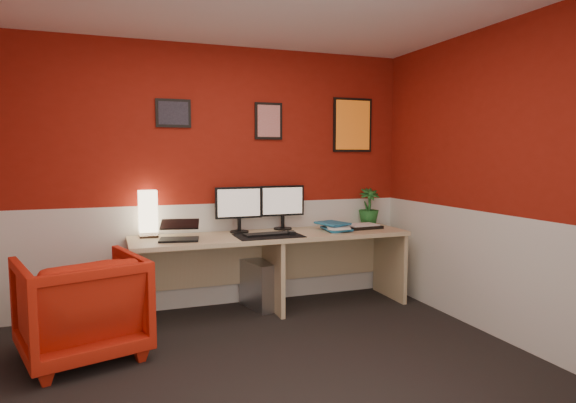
# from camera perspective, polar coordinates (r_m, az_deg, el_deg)

# --- Properties ---
(ground) EXTENTS (4.00, 3.50, 0.01)m
(ground) POSITION_cam_1_polar(r_m,az_deg,el_deg) (3.38, -2.75, -20.26)
(ground) COLOR black
(ground) RESTS_ON ground
(wall_back) EXTENTS (4.00, 0.01, 2.50)m
(wall_back) POSITION_cam_1_polar(r_m,az_deg,el_deg) (4.75, -9.09, 2.75)
(wall_back) COLOR maroon
(wall_back) RESTS_ON ground
(wall_front) EXTENTS (4.00, 0.01, 2.50)m
(wall_front) POSITION_cam_1_polar(r_m,az_deg,el_deg) (1.48, 17.51, -3.14)
(wall_front) COLOR maroon
(wall_front) RESTS_ON ground
(wall_right) EXTENTS (0.01, 3.50, 2.50)m
(wall_right) POSITION_cam_1_polar(r_m,az_deg,el_deg) (4.11, 24.84, 1.92)
(wall_right) COLOR maroon
(wall_right) RESTS_ON ground
(wainscot_back) EXTENTS (4.00, 0.01, 1.00)m
(wainscot_back) POSITION_cam_1_polar(r_m,az_deg,el_deg) (4.84, -8.95, -6.16)
(wainscot_back) COLOR silver
(wainscot_back) RESTS_ON ground
(wainscot_right) EXTENTS (0.01, 3.50, 1.00)m
(wainscot_right) POSITION_cam_1_polar(r_m,az_deg,el_deg) (4.22, 24.39, -8.31)
(wainscot_right) COLOR silver
(wainscot_right) RESTS_ON ground
(desk) EXTENTS (2.60, 0.65, 0.73)m
(desk) POSITION_cam_1_polar(r_m,az_deg,el_deg) (4.68, -1.76, -8.20)
(desk) COLOR tan
(desk) RESTS_ON ground
(shoji_lamp) EXTENTS (0.16, 0.16, 0.40)m
(shoji_lamp) POSITION_cam_1_polar(r_m,az_deg,el_deg) (4.58, -15.98, -1.51)
(shoji_lamp) COLOR #FFE5B2
(shoji_lamp) RESTS_ON desk
(laptop) EXTENTS (0.37, 0.29, 0.22)m
(laptop) POSITION_cam_1_polar(r_m,az_deg,el_deg) (4.32, -12.57, -3.03)
(laptop) COLOR black
(laptop) RESTS_ON desk
(monitor_left) EXTENTS (0.45, 0.06, 0.58)m
(monitor_left) POSITION_cam_1_polar(r_m,az_deg,el_deg) (4.67, -5.72, -0.09)
(monitor_left) COLOR black
(monitor_left) RESTS_ON desk
(monitor_right) EXTENTS (0.45, 0.06, 0.58)m
(monitor_right) POSITION_cam_1_polar(r_m,az_deg,el_deg) (4.85, -0.62, 0.14)
(monitor_right) COLOR black
(monitor_right) RESTS_ON desk
(desk_mat) EXTENTS (0.60, 0.38, 0.01)m
(desk_mat) POSITION_cam_1_polar(r_m,az_deg,el_deg) (4.48, -2.27, -4.00)
(desk_mat) COLOR black
(desk_mat) RESTS_ON desk
(keyboard) EXTENTS (0.43, 0.17, 0.02)m
(keyboard) POSITION_cam_1_polar(r_m,az_deg,el_deg) (4.49, -2.48, -3.81)
(keyboard) COLOR black
(keyboard) RESTS_ON desk_mat
(mouse) EXTENTS (0.07, 0.11, 0.03)m
(mouse) POSITION_cam_1_polar(r_m,az_deg,el_deg) (4.53, 0.41, -3.66)
(mouse) COLOR black
(mouse) RESTS_ON desk_mat
(book_bottom) EXTENTS (0.27, 0.34, 0.03)m
(book_bottom) POSITION_cam_1_polar(r_m,az_deg,el_deg) (4.77, 4.31, -3.28)
(book_bottom) COLOR teal
(book_bottom) RESTS_ON desk
(book_middle) EXTENTS (0.30, 0.35, 0.02)m
(book_middle) POSITION_cam_1_polar(r_m,az_deg,el_deg) (4.77, 4.53, -3.00)
(book_middle) COLOR silver
(book_middle) RESTS_ON book_bottom
(book_top) EXTENTS (0.30, 0.36, 0.03)m
(book_top) POSITION_cam_1_polar(r_m,az_deg,el_deg) (4.75, 4.15, -2.71)
(book_top) COLOR teal
(book_top) RESTS_ON book_middle
(zen_tray) EXTENTS (0.37, 0.27, 0.03)m
(zen_tray) POSITION_cam_1_polar(r_m,az_deg,el_deg) (5.00, 8.62, -2.93)
(zen_tray) COLOR black
(zen_tray) RESTS_ON desk
(potted_plant) EXTENTS (0.24, 0.24, 0.39)m
(potted_plant) POSITION_cam_1_polar(r_m,az_deg,el_deg) (5.24, 9.39, -0.59)
(potted_plant) COLOR #19591E
(potted_plant) RESTS_ON desk
(pc_tower) EXTENTS (0.30, 0.48, 0.45)m
(pc_tower) POSITION_cam_1_polar(r_m,az_deg,el_deg) (4.78, -3.37, -9.63)
(pc_tower) COLOR #99999E
(pc_tower) RESTS_ON ground
(armchair) EXTENTS (1.01, 1.02, 0.75)m
(armchair) POSITION_cam_1_polar(r_m,az_deg,el_deg) (3.91, -22.93, -11.18)
(armchair) COLOR #BC1B08
(armchair) RESTS_ON ground
(art_left) EXTENTS (0.32, 0.02, 0.26)m
(art_left) POSITION_cam_1_polar(r_m,az_deg,el_deg) (4.70, -13.20, 9.97)
(art_left) COLOR black
(art_left) RESTS_ON wall_back
(art_center) EXTENTS (0.28, 0.02, 0.36)m
(art_center) POSITION_cam_1_polar(r_m,az_deg,el_deg) (4.89, -2.28, 9.33)
(art_center) COLOR red
(art_center) RESTS_ON wall_back
(art_right) EXTENTS (0.44, 0.02, 0.56)m
(art_right) POSITION_cam_1_polar(r_m,az_deg,el_deg) (5.25, 7.51, 8.81)
(art_right) COLOR orange
(art_right) RESTS_ON wall_back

